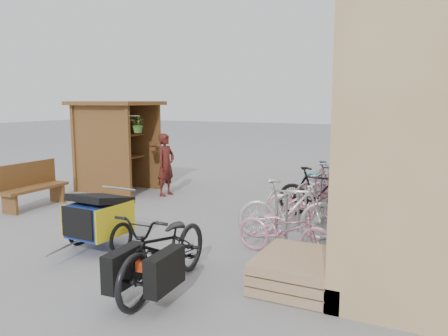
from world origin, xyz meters
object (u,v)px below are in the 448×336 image
at_px(child_trailer, 99,217).
at_px(person_kiosk, 166,165).
at_px(cargo_bike, 165,250).
at_px(bike_1, 289,210).
at_px(bike_6, 339,182).
at_px(bike_7, 331,178).
at_px(bench, 31,185).
at_px(bike_5, 332,185).
at_px(kiosk, 114,133).
at_px(bike_2, 311,201).
at_px(bike_3, 318,194).
at_px(bike_0, 285,229).
at_px(bike_4, 328,191).
at_px(pallet_stack, 297,271).
at_px(shopping_carts, 377,167).

xyz_separation_m(child_trailer, person_kiosk, (-1.33, 3.94, 0.26)).
bearing_deg(cargo_bike, bike_1, 71.51).
xyz_separation_m(bike_6, bike_7, (-0.30, 0.47, -0.02)).
xyz_separation_m(bench, bike_5, (6.09, 3.17, -0.03)).
relative_size(bench, cargo_bike, 0.79).
bearing_deg(bike_6, bike_5, 169.18).
relative_size(kiosk, bike_1, 1.41).
relative_size(bike_1, bike_6, 0.99).
distance_m(person_kiosk, bike_2, 4.18).
height_order(child_trailer, bike_7, child_trailer).
bearing_deg(child_trailer, bike_3, 53.09).
height_order(kiosk, cargo_bike, kiosk).
xyz_separation_m(bench, cargo_bike, (5.21, -2.36, 0.01)).
distance_m(bike_0, bike_4, 3.30).
distance_m(pallet_stack, bench, 6.86).
bearing_deg(pallet_stack, person_kiosk, 139.84).
relative_size(bike_0, bike_2, 0.92).
bearing_deg(bike_3, bike_1, -177.06).
distance_m(pallet_stack, person_kiosk, 6.14).
distance_m(bike_1, bike_3, 1.56).
relative_size(shopping_carts, bike_0, 0.90).
xyz_separation_m(kiosk, bike_1, (5.56, -2.03, -1.02)).
relative_size(pallet_stack, shopping_carts, 0.83).
xyz_separation_m(person_kiosk, bike_7, (3.81, 1.83, -0.35)).
xyz_separation_m(child_trailer, bike_0, (2.82, 1.02, -0.12)).
bearing_deg(pallet_stack, bike_5, 97.20).
bearing_deg(person_kiosk, kiosk, 97.89).
bearing_deg(bench, kiosk, 78.94).
relative_size(bike_2, bike_5, 1.07).
xyz_separation_m(shopping_carts, person_kiosk, (-4.67, -3.71, 0.25)).
bearing_deg(pallet_stack, bike_4, 98.00).
bearing_deg(pallet_stack, bike_0, 116.85).
height_order(child_trailer, bike_1, bike_1).
bearing_deg(bike_0, bike_4, 5.91).
distance_m(cargo_bike, bike_3, 4.34).
bearing_deg(person_kiosk, bike_1, -112.63).
distance_m(bike_0, bike_6, 4.28).
bearing_deg(bike_5, pallet_stack, -160.35).
xyz_separation_m(cargo_bike, bike_6, (0.91, 6.16, -0.06)).
bearing_deg(child_trailer, bike_4, 59.65).
relative_size(pallet_stack, person_kiosk, 0.75).
bearing_deg(kiosk, cargo_bike, -44.57).
distance_m(kiosk, pallet_stack, 7.50).
height_order(child_trailer, bike_2, child_trailer).
distance_m(child_trailer, person_kiosk, 4.17).
bearing_deg(bike_4, bike_5, -6.49).
relative_size(bike_0, bike_3, 0.91).
height_order(shopping_carts, bike_6, bike_6).
height_order(shopping_carts, bike_5, bike_5).
relative_size(cargo_bike, person_kiosk, 1.30).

